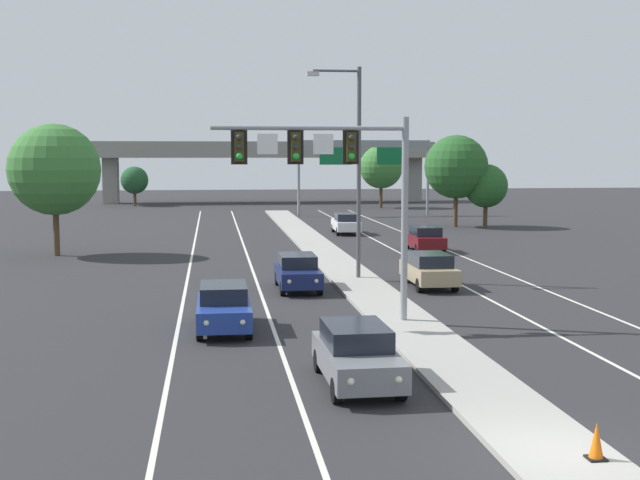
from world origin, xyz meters
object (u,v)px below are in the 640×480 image
car_receding_white (346,223)px  tree_far_right_b (456,167)px  car_oncoming_blue (224,307)px  tree_far_right_a (381,167)px  tree_far_right_c (486,186)px  overhead_signal_mast (338,171)px  car_receding_tan (429,269)px  street_lamp_median (354,160)px  highway_sign_gantry (364,153)px  tree_far_left_c (134,180)px  car_oncoming_grey (357,354)px  car_receding_darkred (425,238)px  car_oncoming_navy (298,272)px  traffic_cone_median_nose (596,441)px  tree_far_left_b (54,170)px

car_receding_white → tree_far_right_b: size_ratio=0.59×
car_oncoming_blue → tree_far_right_b: tree_far_right_b is taller
car_receding_white → car_oncoming_blue: bearing=-105.9°
tree_far_right_a → car_receding_white: bearing=-106.3°
tree_far_right_c → tree_far_right_a: bearing=97.9°
overhead_signal_mast → car_receding_tan: 10.77m
street_lamp_median → highway_sign_gantry: (8.23, 42.45, 0.37)m
car_oncoming_blue → tree_far_left_c: tree_far_left_c is taller
car_oncoming_grey → car_receding_darkred: size_ratio=1.00×
tree_far_right_b → car_oncoming_navy: bearing=-118.0°
car_oncoming_blue → tree_far_right_b: 44.32m
tree_far_left_c → overhead_signal_mast: bearing=-79.4°
car_oncoming_blue → car_receding_white: bearing=74.1°
car_receding_white → tree_far_right_a: bearing=73.7°
car_oncoming_navy → traffic_cone_median_nose: 22.35m
car_oncoming_blue → car_oncoming_navy: bearing=67.8°
overhead_signal_mast → car_oncoming_navy: overhead_signal_mast is taller
car_oncoming_navy → car_receding_tan: size_ratio=1.00×
car_oncoming_navy → car_receding_darkred: (9.42, 13.87, 0.00)m
car_oncoming_blue → car_receding_white: (9.78, 34.35, 0.00)m
car_oncoming_navy → car_receding_white: same height
car_oncoming_navy → car_receding_darkred: 16.77m
traffic_cone_median_nose → highway_sign_gantry: (7.63, 66.96, 5.66)m
tree_far_left_b → tree_far_left_c: bearing=89.7°
car_receding_darkred → traffic_cone_median_nose: car_receding_darkred is taller
car_receding_white → tree_far_left_b: size_ratio=0.57×
highway_sign_gantry → tree_far_right_c: size_ratio=2.52×
car_oncoming_grey → tree_far_right_b: size_ratio=0.59×
car_oncoming_grey → car_oncoming_navy: same height
tree_far_left_b → overhead_signal_mast: bearing=-58.9°
car_oncoming_grey → car_receding_darkred: same height
car_oncoming_blue → traffic_cone_median_nose: bearing=-63.0°
car_oncoming_blue → car_receding_tan: (9.45, 8.32, 0.00)m
car_oncoming_blue → tree_far_left_b: (-9.62, 22.86, 4.33)m
tree_far_right_c → tree_far_right_a: size_ratio=0.74×
car_oncoming_blue → tree_far_right_a: tree_far_right_a is taller
car_oncoming_grey → traffic_cone_median_nose: bearing=-60.3°
highway_sign_gantry → tree_far_left_c: highway_sign_gantry is taller
car_receding_darkred → car_receding_white: bearing=104.1°
car_oncoming_blue → car_oncoming_navy: 9.03m
car_receding_tan → tree_far_right_b: (10.44, 31.07, 4.19)m
car_receding_tan → car_oncoming_blue: bearing=-138.6°
car_oncoming_blue → car_receding_white: size_ratio=0.99×
tree_far_right_c → tree_far_right_a: 26.30m
car_receding_darkred → highway_sign_gantry: highway_sign_gantry is taller
highway_sign_gantry → tree_far_right_c: highway_sign_gantry is taller
car_receding_darkred → tree_far_left_c: bearing=114.1°
traffic_cone_median_nose → tree_far_left_c: size_ratio=0.16×
car_receding_white → tree_far_right_c: bearing=20.0°
street_lamp_median → car_receding_darkred: 14.03m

